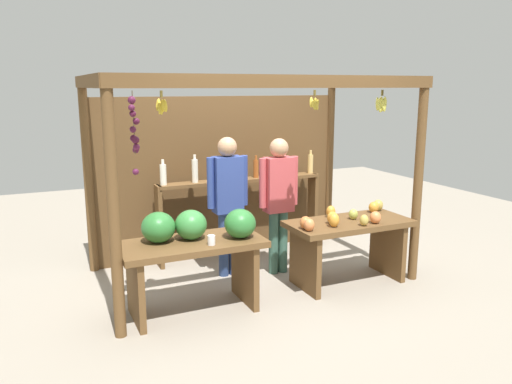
% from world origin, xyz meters
% --- Properties ---
extents(ground_plane, '(12.00, 12.00, 0.00)m').
position_xyz_m(ground_plane, '(0.00, 0.00, 0.00)').
color(ground_plane, gray).
rests_on(ground_plane, ground).
extents(market_stall, '(3.36, 1.88, 2.24)m').
position_xyz_m(market_stall, '(-0.00, 0.41, 1.30)').
color(market_stall, brown).
rests_on(market_stall, ground).
extents(fruit_counter_left, '(1.36, 0.64, 0.99)m').
position_xyz_m(fruit_counter_left, '(-0.87, -0.65, 0.66)').
color(fruit_counter_left, brown).
rests_on(fruit_counter_left, ground).
extents(fruit_counter_right, '(1.36, 0.64, 0.85)m').
position_xyz_m(fruit_counter_right, '(0.88, -0.66, 0.55)').
color(fruit_counter_right, brown).
rests_on(fruit_counter_right, ground).
extents(bottle_shelf_unit, '(2.15, 0.22, 1.34)m').
position_xyz_m(bottle_shelf_unit, '(0.17, 0.66, 0.80)').
color(bottle_shelf_unit, brown).
rests_on(bottle_shelf_unit, ground).
extents(vendor_man, '(0.48, 0.22, 1.59)m').
position_xyz_m(vendor_man, '(-0.22, 0.09, 0.95)').
color(vendor_man, navy).
rests_on(vendor_man, ground).
extents(vendor_woman, '(0.48, 0.21, 1.57)m').
position_xyz_m(vendor_woman, '(0.33, -0.07, 0.94)').
color(vendor_woman, '#375E4E').
rests_on(vendor_woman, ground).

